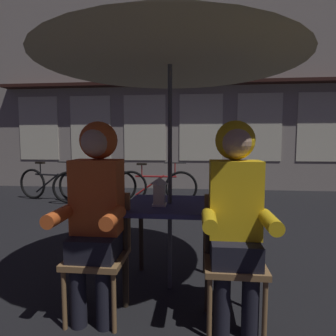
% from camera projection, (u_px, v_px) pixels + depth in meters
% --- Properties ---
extents(ground_plane, '(60.00, 60.00, 0.00)m').
position_uv_depth(ground_plane, '(170.00, 288.00, 2.45)').
color(ground_plane, black).
extents(cafe_table, '(0.72, 0.72, 0.74)m').
position_uv_depth(cafe_table, '(170.00, 215.00, 2.39)').
color(cafe_table, navy).
rests_on(cafe_table, ground_plane).
extents(patio_umbrella, '(2.10, 2.10, 2.31)m').
position_uv_depth(patio_umbrella, '(170.00, 40.00, 2.26)').
color(patio_umbrella, '#4C4C51').
rests_on(patio_umbrella, ground_plane).
extents(lantern, '(0.11, 0.11, 0.23)m').
position_uv_depth(lantern, '(159.00, 191.00, 2.29)').
color(lantern, white).
rests_on(lantern, cafe_table).
extents(chair_left, '(0.40, 0.40, 0.87)m').
position_uv_depth(chair_left, '(100.00, 246.00, 2.09)').
color(chair_left, olive).
rests_on(chair_left, ground_plane).
extents(chair_right, '(0.40, 0.40, 0.87)m').
position_uv_depth(chair_right, '(233.00, 251.00, 1.99)').
color(chair_right, olive).
rests_on(chair_right, ground_plane).
extents(person_left_hooded, '(0.45, 0.56, 1.40)m').
position_uv_depth(person_left_hooded, '(96.00, 200.00, 2.00)').
color(person_left_hooded, black).
rests_on(person_left_hooded, ground_plane).
extents(person_right_hooded, '(0.45, 0.56, 1.40)m').
position_uv_depth(person_right_hooded, '(235.00, 203.00, 1.90)').
color(person_right_hooded, black).
rests_on(person_right_hooded, ground_plane).
extents(shopfront_building, '(10.00, 0.93, 6.20)m').
position_uv_depth(shopfront_building, '(173.00, 72.00, 7.54)').
color(shopfront_building, '#9E9389').
rests_on(shopfront_building, ground_plane).
extents(bicycle_nearest, '(1.65, 0.39, 0.84)m').
position_uv_depth(bicycle_nearest, '(52.00, 184.00, 6.04)').
color(bicycle_nearest, black).
rests_on(bicycle_nearest, ground_plane).
extents(bicycle_second, '(1.65, 0.42, 0.84)m').
position_uv_depth(bicycle_second, '(95.00, 186.00, 5.78)').
color(bicycle_second, black).
rests_on(bicycle_second, ground_plane).
extents(bicycle_third, '(1.68, 0.08, 0.84)m').
position_uv_depth(bicycle_third, '(156.00, 186.00, 5.76)').
color(bicycle_third, black).
rests_on(bicycle_third, ground_plane).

